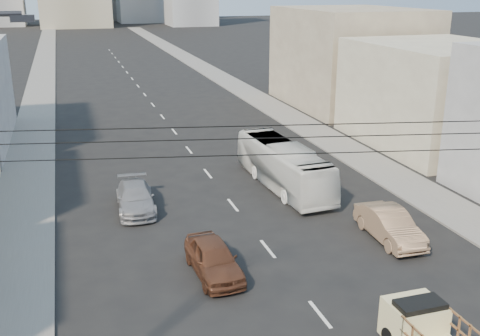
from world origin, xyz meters
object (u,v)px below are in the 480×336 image
sedan_grey (136,198)px  flatbed_pickup (433,336)px  city_bus (283,165)px  sedan_tan (389,225)px  sedan_brown (214,258)px

sedan_grey → flatbed_pickup: bearing=-62.1°
city_bus → sedan_tan: 9.18m
flatbed_pickup → city_bus: 17.98m
flatbed_pickup → sedan_tan: size_ratio=0.91×
flatbed_pickup → sedan_tan: 9.85m
sedan_tan → sedan_grey: (-11.77, 7.79, -0.07)m
sedan_grey → city_bus: bearing=9.3°
sedan_tan → city_bus: bearing=106.7°
city_bus → sedan_grey: bearing=-176.5°
flatbed_pickup → city_bus: bearing=84.8°
flatbed_pickup → sedan_brown: 9.90m
sedan_grey → sedan_tan: bearing=-30.6°
sedan_tan → flatbed_pickup: bearing=-111.1°
flatbed_pickup → sedan_grey: 18.58m
sedan_tan → sedan_grey: size_ratio=0.96×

